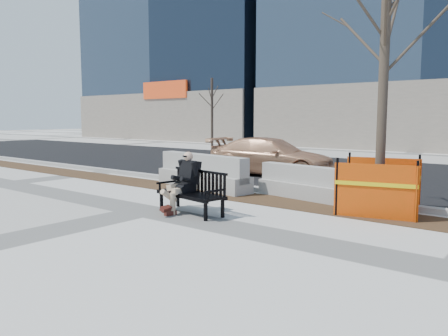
{
  "coord_description": "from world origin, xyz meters",
  "views": [
    {
      "loc": [
        7.11,
        -6.2,
        1.98
      ],
      "look_at": [
        1.33,
        1.02,
        0.92
      ],
      "focal_mm": 35.71,
      "sensor_mm": 36.0,
      "label": 1
    }
  ],
  "objects_px": {
    "jersey_barrier_left": "(203,188)",
    "seated_man": "(186,211)",
    "jersey_barrier_right": "(310,199)",
    "tree_fence": "(378,212)",
    "bench": "(191,213)",
    "sedan": "(271,175)"
  },
  "relations": [
    {
      "from": "jersey_barrier_left",
      "to": "jersey_barrier_right",
      "type": "bearing_deg",
      "value": 15.22
    },
    {
      "from": "bench",
      "to": "seated_man",
      "type": "bearing_deg",
      "value": 169.13
    },
    {
      "from": "bench",
      "to": "jersey_barrier_right",
      "type": "xyz_separation_m",
      "value": [
        1.19,
        2.93,
        0.0
      ]
    },
    {
      "from": "sedan",
      "to": "jersey_barrier_right",
      "type": "height_order",
      "value": "sedan"
    },
    {
      "from": "seated_man",
      "to": "tree_fence",
      "type": "height_order",
      "value": "tree_fence"
    },
    {
      "from": "jersey_barrier_left",
      "to": "bench",
      "type": "bearing_deg",
      "value": -43.5
    },
    {
      "from": "jersey_barrier_left",
      "to": "jersey_barrier_right",
      "type": "xyz_separation_m",
      "value": [
        3.16,
        0.32,
        0.0
      ]
    },
    {
      "from": "seated_man",
      "to": "jersey_barrier_left",
      "type": "xyz_separation_m",
      "value": [
        -1.74,
        2.52,
        0.0
      ]
    },
    {
      "from": "bench",
      "to": "jersey_barrier_left",
      "type": "xyz_separation_m",
      "value": [
        -1.97,
        2.6,
        0.0
      ]
    },
    {
      "from": "bench",
      "to": "sedan",
      "type": "height_order",
      "value": "sedan"
    },
    {
      "from": "bench",
      "to": "tree_fence",
      "type": "relative_size",
      "value": 0.29
    },
    {
      "from": "bench",
      "to": "jersey_barrier_left",
      "type": "bearing_deg",
      "value": 135.8
    },
    {
      "from": "bench",
      "to": "jersey_barrier_left",
      "type": "height_order",
      "value": "jersey_barrier_left"
    },
    {
      "from": "sedan",
      "to": "jersey_barrier_left",
      "type": "distance_m",
      "value": 3.57
    },
    {
      "from": "seated_man",
      "to": "jersey_barrier_left",
      "type": "height_order",
      "value": "seated_man"
    },
    {
      "from": "bench",
      "to": "seated_man",
      "type": "relative_size",
      "value": 1.35
    },
    {
      "from": "seated_man",
      "to": "jersey_barrier_left",
      "type": "bearing_deg",
      "value": 133.33
    },
    {
      "from": "tree_fence",
      "to": "jersey_barrier_left",
      "type": "height_order",
      "value": "tree_fence"
    },
    {
      "from": "sedan",
      "to": "jersey_barrier_right",
      "type": "xyz_separation_m",
      "value": [
        3.18,
        -3.25,
        0.0
      ]
    },
    {
      "from": "jersey_barrier_left",
      "to": "seated_man",
      "type": "bearing_deg",
      "value": -45.97
    },
    {
      "from": "tree_fence",
      "to": "jersey_barrier_right",
      "type": "bearing_deg",
      "value": 168.39
    },
    {
      "from": "bench",
      "to": "sedan",
      "type": "distance_m",
      "value": 6.49
    }
  ]
}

